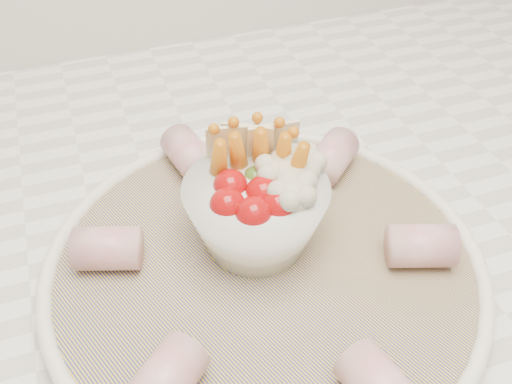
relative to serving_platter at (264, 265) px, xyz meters
name	(u,v)px	position (x,y,z in m)	size (l,w,h in m)	color
serving_platter	(264,265)	(0.00, 0.00, 0.00)	(0.45, 0.45, 0.02)	navy
veggie_bowl	(260,204)	(0.00, 0.02, 0.04)	(0.11, 0.11, 0.10)	white
cured_meat_rolls	(265,247)	(0.00, 0.00, 0.02)	(0.29, 0.32, 0.03)	#BF5769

